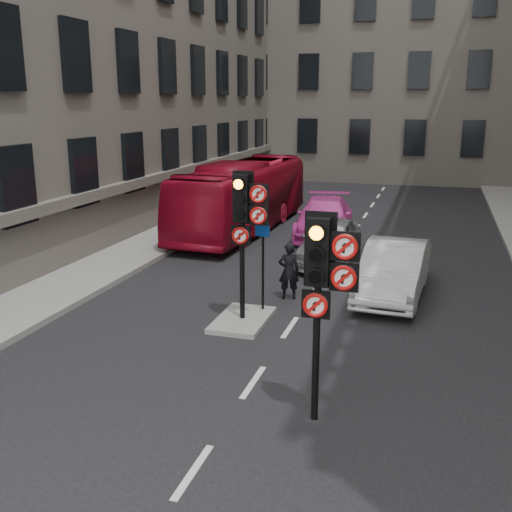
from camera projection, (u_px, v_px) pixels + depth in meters
The scene contains 13 objects.
ground at pixel (217, 436), 9.69m from camera, with size 120.00×120.00×0.00m, color black.
pavement_left at pixel (150, 241), 22.80m from camera, with size 3.00×50.00×0.16m, color gray.
centre_island at pixel (242, 320), 14.64m from camera, with size 1.20×2.00×0.12m, color gray.
building_far at pixel (403, 31), 42.34m from camera, with size 30.00×14.00×20.00m, color #655E55.
signal_near at pixel (323, 274), 9.54m from camera, with size 0.91×0.40×3.58m.
signal_far at pixel (245, 214), 13.94m from camera, with size 0.91×0.40×3.58m.
car_silver at pixel (330, 241), 19.88m from camera, with size 1.74×4.33×1.48m, color #A3A6AA.
car_white at pixel (394, 270), 16.44m from camera, with size 1.59×4.55×1.50m, color silver.
car_pink at pixel (324, 217), 23.80m from camera, with size 2.08×5.12×1.49m, color #D63EA2.
bus_red at pixel (243, 196), 24.64m from camera, with size 2.40×10.28×2.86m, color maroon.
motorcycle at pixel (368, 272), 17.16m from camera, with size 0.47×1.68×1.01m, color black.
motorcyclist at pixel (289, 271), 16.22m from camera, with size 0.57×0.37×1.56m, color black.
info_sign at pixel (263, 255), 14.86m from camera, with size 0.38×0.13×2.21m.
Camera 1 is at (3.11, -8.08, 5.28)m, focal length 42.00 mm.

